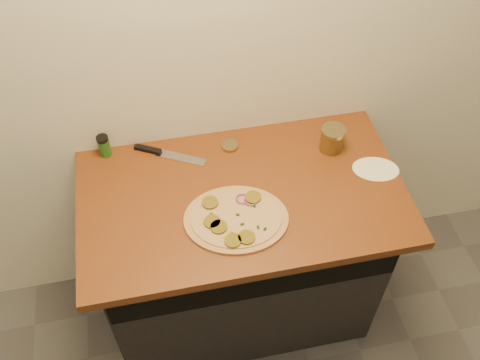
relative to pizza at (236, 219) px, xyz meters
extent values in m
cube|color=silver|center=(0.05, 0.45, 0.44)|extent=(4.00, 0.02, 2.70)
cube|color=black|center=(0.05, 0.15, -0.48)|extent=(1.10, 0.60, 0.86)
cube|color=brown|center=(0.05, 0.12, -0.03)|extent=(1.20, 0.70, 0.04)
cylinder|color=tan|center=(0.00, 0.00, 0.00)|extent=(0.41, 0.41, 0.01)
cylinder|color=beige|center=(0.00, 0.00, 0.00)|extent=(0.36, 0.36, 0.00)
cylinder|color=brown|center=(0.02, -0.09, 0.01)|extent=(0.06, 0.06, 0.01)
cylinder|color=brown|center=(0.08, 0.07, 0.01)|extent=(0.06, 0.06, 0.01)
cylinder|color=brown|center=(-0.07, -0.03, 0.01)|extent=(0.06, 0.06, 0.01)
cylinder|color=brown|center=(-0.08, 0.00, 0.01)|extent=(0.06, 0.06, 0.01)
cylinder|color=brown|center=(-0.03, -0.10, 0.01)|extent=(0.06, 0.06, 0.01)
cylinder|color=brown|center=(-0.08, 0.08, 0.01)|extent=(0.06, 0.06, 0.01)
torus|color=#772C63|center=(0.04, 0.07, 0.01)|extent=(0.05, 0.05, 0.01)
torus|color=#772C63|center=(0.07, 0.06, 0.01)|extent=(0.05, 0.05, 0.01)
cube|color=black|center=(0.03, -0.09, 0.01)|extent=(0.01, 0.01, 0.00)
cube|color=black|center=(0.09, -0.07, 0.01)|extent=(0.01, 0.02, 0.00)
cube|color=black|center=(0.07, 0.03, 0.01)|extent=(0.01, 0.02, 0.00)
cube|color=black|center=(-0.08, 0.03, 0.01)|extent=(0.02, 0.01, 0.00)
cube|color=black|center=(0.07, -0.06, 0.01)|extent=(0.01, 0.01, 0.00)
cube|color=black|center=(-0.04, -0.03, 0.01)|extent=(0.01, 0.02, 0.00)
cube|color=black|center=(0.01, 0.01, 0.01)|extent=(0.02, 0.01, 0.00)
cube|color=black|center=(0.02, -0.04, 0.01)|extent=(0.01, 0.01, 0.00)
cube|color=black|center=(0.07, 0.07, 0.01)|extent=(0.02, 0.02, 0.00)
cube|color=black|center=(-0.03, -0.07, 0.01)|extent=(0.01, 0.02, 0.00)
cube|color=black|center=(0.07, 0.08, 0.01)|extent=(0.01, 0.02, 0.00)
cube|color=#B7BAC1|center=(-0.15, 0.34, -0.01)|extent=(0.20, 0.13, 0.00)
cube|color=black|center=(-0.27, 0.40, 0.00)|extent=(0.11, 0.07, 0.02)
cylinder|color=#908554|center=(0.05, 0.36, 0.00)|extent=(0.08, 0.08, 0.01)
cylinder|color=maroon|center=(0.43, 0.27, 0.04)|extent=(0.09, 0.09, 0.09)
cylinder|color=#908554|center=(0.43, 0.27, 0.09)|extent=(0.09, 0.09, 0.02)
cylinder|color=#21591C|center=(-0.43, 0.41, 0.03)|extent=(0.04, 0.04, 0.08)
cylinder|color=black|center=(-0.43, 0.41, 0.08)|extent=(0.05, 0.05, 0.01)
cylinder|color=white|center=(0.57, 0.13, -0.01)|extent=(0.22, 0.22, 0.00)
camera|label=1|loc=(-0.21, -1.10, 1.51)|focal=40.00mm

